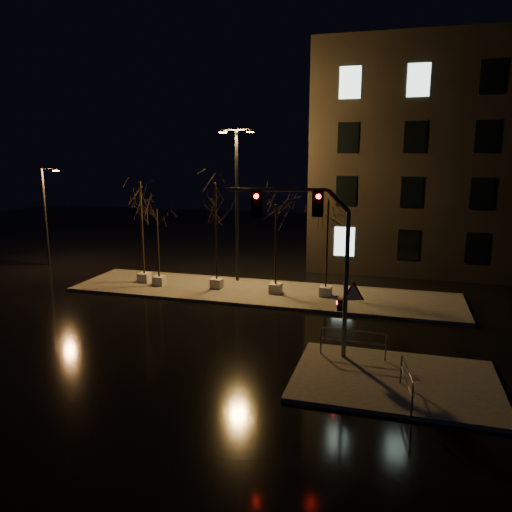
% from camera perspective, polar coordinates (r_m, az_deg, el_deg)
% --- Properties ---
extents(ground, '(90.00, 90.00, 0.00)m').
position_cam_1_polar(ground, '(23.06, -3.47, -8.28)').
color(ground, black).
rests_on(ground, ground).
extents(median, '(22.00, 5.00, 0.15)m').
position_cam_1_polar(median, '(28.49, 0.56, -4.18)').
color(median, '#43403C').
rests_on(median, ground).
extents(sidewalk_corner, '(7.00, 5.00, 0.15)m').
position_cam_1_polar(sidewalk_corner, '(18.62, 15.56, -13.51)').
color(sidewalk_corner, '#43403C').
rests_on(sidewalk_corner, ground).
extents(building, '(25.00, 12.00, 15.00)m').
position_cam_1_polar(building, '(38.99, 26.36, 9.96)').
color(building, black).
rests_on(building, ground).
extents(tree_0, '(1.80, 1.80, 6.25)m').
position_cam_1_polar(tree_0, '(30.42, -13.01, 5.78)').
color(tree_0, '#B7B4AB').
rests_on(tree_0, median).
extents(tree_1, '(1.80, 1.80, 4.68)m').
position_cam_1_polar(tree_1, '(29.58, -11.23, 3.37)').
color(tree_1, '#B7B4AB').
rests_on(tree_1, median).
extents(tree_2, '(1.80, 1.80, 6.26)m').
position_cam_1_polar(tree_2, '(28.35, -4.65, 5.63)').
color(tree_2, '#B7B4AB').
rests_on(tree_2, median).
extents(tree_3, '(1.80, 1.80, 5.12)m').
position_cam_1_polar(tree_3, '(27.30, 2.30, 3.61)').
color(tree_3, '#B7B4AB').
rests_on(tree_3, median).
extents(tree_4, '(1.80, 1.80, 5.44)m').
position_cam_1_polar(tree_4, '(26.91, 8.20, 3.90)').
color(tree_4, '#B7B4AB').
rests_on(tree_4, median).
extents(traffic_signal_mast, '(5.19, 1.25, 6.48)m').
position_cam_1_polar(traffic_signal_mast, '(18.64, 7.20, 0.89)').
color(traffic_signal_mast, slate).
rests_on(traffic_signal_mast, sidewalk_corner).
extents(streetlight_main, '(2.28, 0.66, 9.12)m').
position_cam_1_polar(streetlight_main, '(29.99, -2.22, 6.98)').
color(streetlight_main, black).
rests_on(streetlight_main, median).
extents(streetlight_far, '(1.35, 0.36, 6.88)m').
position_cam_1_polar(streetlight_far, '(38.09, -22.83, 4.62)').
color(streetlight_far, black).
rests_on(streetlight_far, ground).
extents(guard_rail_a, '(2.53, 0.12, 1.09)m').
position_cam_1_polar(guard_rail_a, '(19.73, 11.01, -9.34)').
color(guard_rail_a, slate).
rests_on(guard_rail_a, sidewalk_corner).
extents(guard_rail_b, '(0.38, 2.26, 1.08)m').
position_cam_1_polar(guard_rail_b, '(17.00, 16.83, -13.24)').
color(guard_rail_b, slate).
rests_on(guard_rail_b, sidewalk_corner).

